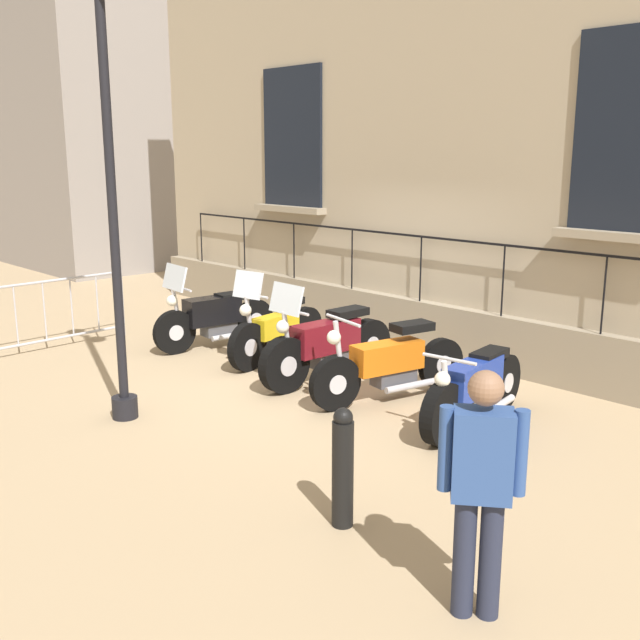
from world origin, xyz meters
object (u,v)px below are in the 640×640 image
object	(u,v)px
motorcycle_black	(214,317)
motorcycle_yellow	(277,331)
motorcycle_orange	(390,364)
bollard	(343,467)
pedestrian_standing	(481,482)
motorcycle_maroon	(328,346)
lamppost	(108,135)
crowd_barrier	(58,310)
motorcycle_blue	(474,389)

from	to	relation	value
motorcycle_black	motorcycle_yellow	distance (m)	1.24
motorcycle_black	motorcycle_orange	bearing A→B (deg)	91.44
bollard	pedestrian_standing	bearing A→B (deg)	81.39
motorcycle_yellow	bollard	xyz separation A→B (m)	(2.65, 3.90, 0.06)
motorcycle_maroon	bollard	xyz separation A→B (m)	(2.52, 2.75, 0.03)
motorcycle_black	lamppost	world-z (taller)	lamppost
motorcycle_black	motorcycle_yellow	bearing A→B (deg)	98.49
crowd_barrier	motorcycle_maroon	bearing A→B (deg)	113.83
motorcycle_yellow	crowd_barrier	distance (m)	3.36
motorcycle_black	motorcycle_orange	xyz separation A→B (m)	(-0.09, 3.39, -0.03)
bollard	motorcycle_yellow	bearing A→B (deg)	-124.16
lamppost	motorcycle_maroon	bearing A→B (deg)	167.09
motorcycle_maroon	lamppost	xyz separation A→B (m)	(2.55, -0.58, 2.57)
bollard	pedestrian_standing	xyz separation A→B (m)	(0.21, 1.38, 0.42)
motorcycle_orange	motorcycle_blue	world-z (taller)	motorcycle_orange
motorcycle_black	motorcycle_maroon	size ratio (longest dim) A/B	0.93
motorcycle_orange	motorcycle_black	bearing A→B (deg)	-88.56
motorcycle_orange	crowd_barrier	bearing A→B (deg)	-70.27
motorcycle_blue	lamppost	bearing A→B (deg)	-47.46
motorcycle_orange	lamppost	distance (m)	4.00
crowd_barrier	bollard	size ratio (longest dim) A/B	2.24
motorcycle_blue	lamppost	world-z (taller)	lamppost
motorcycle_yellow	motorcycle_maroon	world-z (taller)	motorcycle_yellow
motorcycle_black	motorcycle_maroon	bearing A→B (deg)	91.21
motorcycle_maroon	bollard	world-z (taller)	motorcycle_maroon
motorcycle_orange	crowd_barrier	xyz separation A→B (m)	(1.77, -4.95, 0.14)
motorcycle_orange	bollard	world-z (taller)	motorcycle_orange
crowd_barrier	bollard	bearing A→B (deg)	83.38
motorcycle_blue	bollard	xyz separation A→B (m)	(2.53, 0.54, 0.08)
pedestrian_standing	lamppost	bearing A→B (deg)	-92.19
lamppost	motorcycle_orange	bearing A→B (deg)	148.30
motorcycle_maroon	motorcycle_blue	bearing A→B (deg)	90.44
motorcycle_orange	crowd_barrier	distance (m)	5.26
motorcycle_black	crowd_barrier	bearing A→B (deg)	-42.74
pedestrian_standing	motorcycle_maroon	bearing A→B (deg)	-123.40
motorcycle_orange	pedestrian_standing	size ratio (longest dim) A/B	1.33
lamppost	bollard	distance (m)	4.20
motorcycle_orange	lamppost	bearing A→B (deg)	-31.70
motorcycle_black	motorcycle_maroon	xyz separation A→B (m)	(-0.05, 2.38, -0.00)
motorcycle_maroon	motorcycle_blue	distance (m)	2.21
lamppost	pedestrian_standing	xyz separation A→B (m)	(0.18, 4.72, -2.13)
motorcycle_blue	bollard	distance (m)	2.59
motorcycle_yellow	motorcycle_blue	distance (m)	3.36
motorcycle_yellow	motorcycle_blue	world-z (taller)	motorcycle_yellow
bollard	motorcycle_black	bearing A→B (deg)	-115.68
motorcycle_maroon	motorcycle_orange	xyz separation A→B (m)	(-0.03, 1.01, -0.03)
lamppost	bollard	size ratio (longest dim) A/B	5.01
motorcycle_maroon	pedestrian_standing	xyz separation A→B (m)	(2.73, 4.13, 0.44)
motorcycle_blue	lamppost	xyz separation A→B (m)	(2.56, -2.79, 2.62)
motorcycle_yellow	pedestrian_standing	size ratio (longest dim) A/B	1.19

